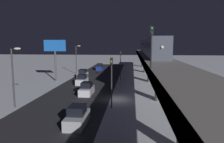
{
  "coord_description": "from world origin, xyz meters",
  "views": [
    {
      "loc": [
        -2.39,
        29.52,
        8.11
      ],
      "look_at": [
        1.57,
        -11.69,
        2.55
      ],
      "focal_mm": 33.35,
      "sensor_mm": 36.0,
      "label": 1
    }
  ],
  "objects": [
    {
      "name": "sedan_silver",
      "position": [
        3.01,
        9.87,
        0.8
      ],
      "size": [
        1.8,
        4.23,
        1.97
      ],
      "rotation": [
        0.0,
        0.0,
        3.14
      ],
      "color": "#B2B2B7",
      "rests_on": "ground_plane"
    },
    {
      "name": "subway_train",
      "position": [
        -6.4,
        -17.42,
        7.54
      ],
      "size": [
        2.94,
        36.87,
        3.4
      ],
      "color": "#4C5160",
      "rests_on": "elevated_railway"
    },
    {
      "name": "sedan_white",
      "position": [
        9.41,
        -19.23,
        0.78
      ],
      "size": [
        1.91,
        4.56,
        1.97
      ],
      "color": "silver",
      "rests_on": "ground_plane"
    },
    {
      "name": "ground_plane",
      "position": [
        0.0,
        0.0,
        0.0
      ],
      "size": [
        240.0,
        240.0,
        0.0
      ],
      "primitive_type": "plane",
      "color": "silver"
    },
    {
      "name": "street_lamp_far",
      "position": [
        12.28,
        -25.0,
        4.81
      ],
      "size": [
        1.35,
        0.44,
        7.65
      ],
      "color": "#38383D",
      "rests_on": "ground_plane"
    },
    {
      "name": "sedan_white_2",
      "position": [
        7.61,
        -11.1,
        0.8
      ],
      "size": [
        1.8,
        4.02,
        1.97
      ],
      "color": "silver",
      "rests_on": "ground_plane"
    },
    {
      "name": "traffic_light_mid",
      "position": [
        0.11,
        -16.07,
        4.2
      ],
      "size": [
        0.32,
        0.44,
        6.4
      ],
      "color": "#2D2D2D",
      "rests_on": "ground_plane"
    },
    {
      "name": "sedan_blue",
      "position": [
        7.61,
        -34.27,
        0.8
      ],
      "size": [
        1.8,
        4.19,
        1.97
      ],
      "color": "navy",
      "rests_on": "ground_plane"
    },
    {
      "name": "commercial_billboard",
      "position": [
        14.15,
        -14.08,
        6.83
      ],
      "size": [
        4.8,
        0.36,
        8.9
      ],
      "color": "#4C4C51",
      "rests_on": "ground_plane"
    },
    {
      "name": "rail_signal",
      "position": [
        -4.21,
        9.26,
        8.48
      ],
      "size": [
        0.36,
        0.41,
        4.0
      ],
      "color": "black",
      "rests_on": "elevated_railway"
    },
    {
      "name": "street_lamp_near",
      "position": [
        12.28,
        5.0,
        4.81
      ],
      "size": [
        1.35,
        0.44,
        7.65
      ],
      "color": "#38383D",
      "rests_on": "ground_plane"
    },
    {
      "name": "sedan_white_3",
      "position": [
        4.81,
        -2.73,
        0.8
      ],
      "size": [
        1.8,
        4.3,
        1.97
      ],
      "rotation": [
        0.0,
        0.0,
        3.14
      ],
      "color": "silver",
      "rests_on": "ground_plane"
    },
    {
      "name": "elevated_railway",
      "position": [
        -6.31,
        0.0,
        4.97
      ],
      "size": [
        5.0,
        103.45,
        5.76
      ],
      "color": "gray",
      "rests_on": "ground_plane"
    },
    {
      "name": "traffic_light_near",
      "position": [
        0.11,
        4.14,
        4.2
      ],
      "size": [
        0.32,
        0.44,
        6.4
      ],
      "color": "#2D2D2D",
      "rests_on": "ground_plane"
    },
    {
      "name": "avenue_asphalt",
      "position": [
        6.21,
        0.0,
        0.0
      ],
      "size": [
        11.0,
        103.45,
        0.01
      ],
      "primitive_type": "cube",
      "color": "#28282D",
      "rests_on": "ground_plane"
    }
  ]
}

